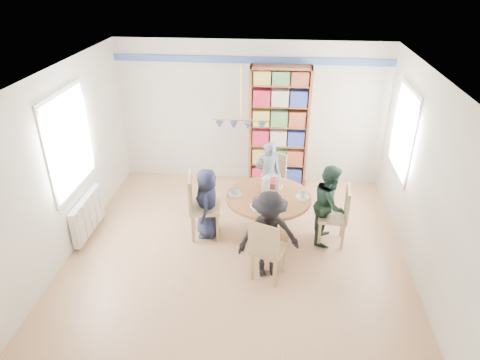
# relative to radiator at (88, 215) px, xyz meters

# --- Properties ---
(ground) EXTENTS (5.00, 5.00, 0.00)m
(ground) POSITION_rel_radiator_xyz_m (2.42, -0.30, -0.35)
(ground) COLOR tan
(room_shell) EXTENTS (5.00, 5.00, 5.00)m
(room_shell) POSITION_rel_radiator_xyz_m (2.16, 0.57, 1.30)
(room_shell) COLOR white
(room_shell) RESTS_ON ground
(radiator) EXTENTS (0.12, 1.00, 0.60)m
(radiator) POSITION_rel_radiator_xyz_m (0.00, 0.00, 0.00)
(radiator) COLOR silver
(radiator) RESTS_ON ground
(dining_table) EXTENTS (1.30, 1.30, 0.75)m
(dining_table) POSITION_rel_radiator_xyz_m (2.85, 0.19, 0.21)
(dining_table) COLOR brown
(dining_table) RESTS_ON ground
(chair_left) EXTENTS (0.54, 0.54, 1.06)m
(chair_left) POSITION_rel_radiator_xyz_m (1.77, 0.14, 0.23)
(chair_left) COLOR tan
(chair_left) RESTS_ON ground
(chair_right) EXTENTS (0.46, 0.46, 0.97)m
(chair_right) POSITION_rel_radiator_xyz_m (3.91, 0.15, 0.18)
(chair_right) COLOR tan
(chair_right) RESTS_ON ground
(chair_far) EXTENTS (0.55, 0.55, 0.96)m
(chair_far) POSITION_rel_radiator_xyz_m (2.88, 1.23, 0.18)
(chair_far) COLOR tan
(chair_far) RESTS_ON ground
(chair_near) EXTENTS (0.55, 0.55, 0.96)m
(chair_near) POSITION_rel_radiator_xyz_m (2.86, -0.82, 0.18)
(chair_near) COLOR tan
(chair_near) RESTS_ON ground
(person_left) EXTENTS (0.40, 0.58, 1.15)m
(person_left) POSITION_rel_radiator_xyz_m (1.90, 0.16, 0.23)
(person_left) COLOR #171B32
(person_left) RESTS_ON ground
(person_right) EXTENTS (0.59, 0.70, 1.28)m
(person_right) POSITION_rel_radiator_xyz_m (3.78, 0.21, 0.29)
(person_right) COLOR #172E24
(person_right) RESTS_ON ground
(person_far) EXTENTS (0.50, 0.37, 1.25)m
(person_far) POSITION_rel_radiator_xyz_m (2.80, 1.13, 0.27)
(person_far) COLOR gray
(person_far) RESTS_ON ground
(person_near) EXTENTS (0.94, 0.68, 1.31)m
(person_near) POSITION_rel_radiator_xyz_m (2.88, -0.70, 0.30)
(person_near) COLOR black
(person_near) RESTS_ON ground
(bookshelf) EXTENTS (1.09, 0.33, 2.29)m
(bookshelf) POSITION_rel_radiator_xyz_m (2.95, 2.04, 0.78)
(bookshelf) COLOR brown
(bookshelf) RESTS_ON ground
(tableware) EXTENTS (1.24, 1.24, 0.33)m
(tableware) POSITION_rel_radiator_xyz_m (2.82, 0.22, 0.47)
(tableware) COLOR white
(tableware) RESTS_ON dining_table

